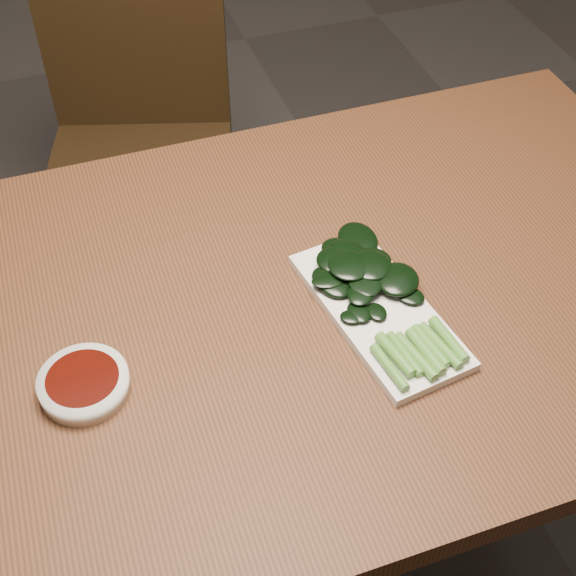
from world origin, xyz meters
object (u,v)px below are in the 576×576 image
Objects in this scene: chair_far at (139,136)px; gai_lan at (370,284)px; table at (266,337)px; serving_plate at (378,310)px; sauce_bowl at (84,384)px.

chair_far reaches higher than gai_lan.
serving_plate is at bearing -26.27° from table.
table is at bearing 14.56° from sauce_bowl.
serving_plate is 0.97× the size of gai_lan.
table is 0.84m from chair_far.
serving_plate is (0.18, -0.89, 0.27)m from chair_far.
sauce_bowl reaches higher than table.
chair_far reaches higher than table.
gai_lan reaches higher than serving_plate.
table is 0.28m from sauce_bowl.
serving_plate is at bearing -61.34° from chair_far.
serving_plate is (0.14, -0.07, 0.08)m from table.
serving_plate is at bearing -0.30° from sauce_bowl.
serving_plate is 0.04m from gai_lan.
gai_lan is at bearing 4.62° from sauce_bowl.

